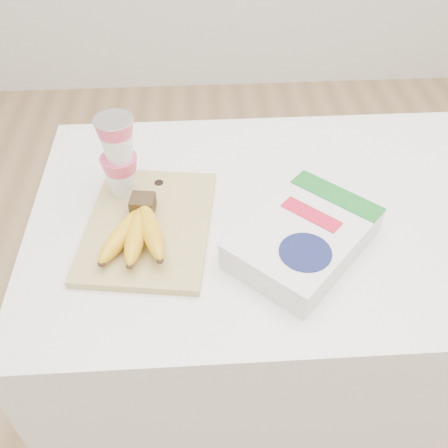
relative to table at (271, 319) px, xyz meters
name	(u,v)px	position (x,y,z in m)	size (l,w,h in m)	color
table	(271,319)	(0.00, 0.00, 0.00)	(1.07, 0.71, 0.80)	silver
cutting_board	(149,225)	(-0.28, -0.04, 0.41)	(0.24, 0.33, 0.02)	tan
bananas	(137,230)	(-0.30, -0.08, 0.44)	(0.15, 0.20, 0.06)	#382816
yogurt_stack	(118,155)	(-0.34, 0.06, 0.52)	(0.08, 0.08, 0.18)	white
cereal_box	(304,238)	(0.02, -0.11, 0.43)	(0.33, 0.34, 0.06)	white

